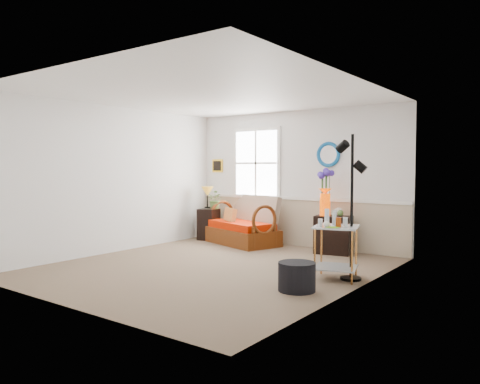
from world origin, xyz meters
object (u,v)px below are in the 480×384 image
Objects in this scene: side_table at (336,253)px; floor_lamp at (352,207)px; lamp_stand at (209,224)px; ottoman at (297,277)px; cabinet at (333,235)px; loveseat at (243,220)px.

floor_lamp is at bearing 26.76° from side_table.
lamp_stand is 4.29m from ottoman.
cabinet is 0.92× the size of side_table.
cabinet is 1.92m from side_table.
ottoman is (-0.31, -0.93, -0.80)m from floor_lamp.
loveseat is 3.18× the size of ottoman.
ottoman is at bearing -35.29° from lamp_stand.
lamp_stand is 0.33× the size of floor_lamp.
cabinet is at bearing 115.96° from side_table.
cabinet reaches higher than ottoman.
lamp_stand is at bearing 169.96° from floor_lamp.
ottoman is at bearing -25.39° from loveseat.
cabinet is at bearing 1.88° from lamp_stand.
ottoman is (-0.13, -0.84, -0.19)m from side_table.
floor_lamp is at bearing 71.83° from ottoman.
lamp_stand is at bearing -164.27° from loveseat.
cabinet is 2.67m from ottoman.
loveseat is 2.20× the size of cabinet.
loveseat is 3.57m from ottoman.
ottoman is (3.50, -2.47, -0.15)m from lamp_stand.
ottoman is at bearing -96.14° from floor_lamp.
loveseat is 2.02× the size of side_table.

